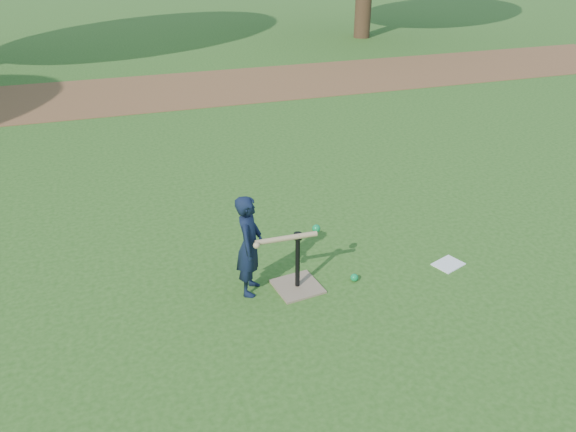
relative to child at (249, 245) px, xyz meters
name	(u,v)px	position (x,y,z in m)	size (l,w,h in m)	color
ground	(274,275)	(0.29, 0.19, -0.51)	(80.00, 80.00, 0.00)	#285116
dirt_strip	(173,90)	(0.29, 7.69, -0.51)	(24.00, 3.00, 0.01)	brown
child	(249,245)	(0.00, 0.00, 0.00)	(0.37, 0.24, 1.02)	black
wiffle_ball_ground	(354,278)	(1.03, -0.16, -0.47)	(0.08, 0.08, 0.08)	#0C8A43
clipboard	(448,264)	(2.10, -0.20, -0.51)	(0.30, 0.23, 0.01)	white
batting_tee	(297,278)	(0.45, -0.09, -0.40)	(0.48, 0.48, 0.61)	#8C7258
swing_action	(290,237)	(0.37, -0.10, 0.08)	(0.70, 0.20, 0.08)	tan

